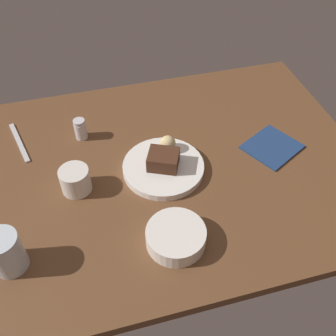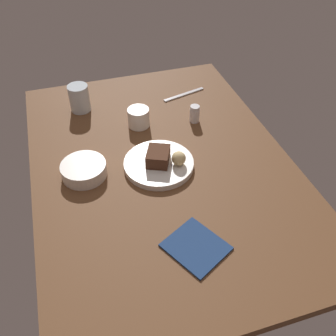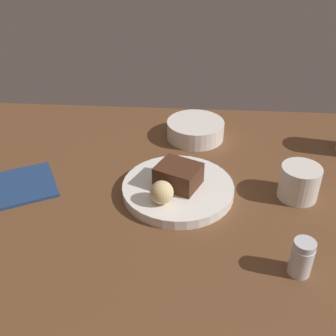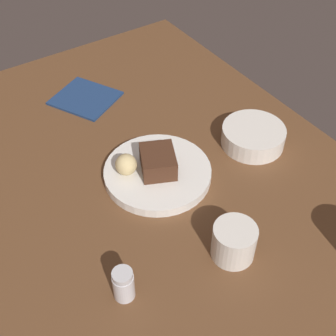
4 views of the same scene
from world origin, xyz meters
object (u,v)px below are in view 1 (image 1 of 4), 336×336
Objects in this scene: salt_shaker at (80,129)px; side_bowl at (176,237)px; chocolate_cake_slice at (163,160)px; folded_napkin at (272,147)px; bread_roll at (168,143)px; water_glass at (6,252)px; butter_knife at (19,142)px; dessert_plate at (163,167)px; coffee_cup at (75,180)px.

side_bowl is at bearing 111.80° from salt_shaker.
folded_napkin is (-33.60, -0.64, -4.00)cm from chocolate_cake_slice.
water_glass is (43.77, 25.67, 0.86)cm from bread_roll.
water_glass is 42.35cm from butter_knife.
salt_shaker is at bearing -30.97° from bread_roll.
folded_napkin is (-54.17, 19.40, -2.95)cm from salt_shaker.
dessert_plate is 1.53× the size of folded_napkin.
chocolate_cake_slice is at bearing 86.15° from dessert_plate.
dessert_plate is 2.18× the size of water_glass.
coffee_cup reaches higher than chocolate_cake_slice.
chocolate_cake_slice reaches higher than dessert_plate.
dessert_plate is at bearing -93.85° from chocolate_cake_slice.
folded_napkin is at bearing -146.57° from side_bowl.
side_bowl reaches higher than butter_knife.
side_bowl is (-17.45, 43.64, -1.04)cm from salt_shaker.
salt_shaker is 20.87cm from coffee_cup.
dessert_plate is at bearing -154.14° from water_glass.
side_bowl is 58.43cm from butter_knife.
folded_napkin is at bearing 170.13° from bread_roll.
bread_roll is at bearing -166.43° from coffee_cup.
coffee_cup is at bearing -131.24° from water_glass.
water_glass is 1.31× the size of coffee_cup.
chocolate_cake_slice reaches higher than folded_napkin.
dessert_plate is 4.99× the size of bread_roll.
butter_knife is (18.61, -2.30, -3.00)cm from salt_shaker.
chocolate_cake_slice is at bearing -97.53° from side_bowl.
coffee_cup is at bearing 1.15° from folded_napkin.
chocolate_cake_slice is at bearing 64.65° from bread_roll.
water_glass is 0.55× the size of butter_knife.
folded_napkin is (-57.74, -1.16, -3.18)cm from coffee_cup.
side_bowl is (-37.82, 3.92, -3.01)cm from water_glass.
folded_napkin is (-36.71, -24.23, -1.91)cm from side_bowl.
dessert_plate is at bearing 46.06° from butter_knife.
dessert_plate is 3.46× the size of salt_shaker.
chocolate_cake_slice is at bearing -178.77° from coffee_cup.
bread_roll is at bearing -101.38° from side_bowl.
butter_knife is at bearing -56.67° from coffee_cup.
coffee_cup reaches higher than side_bowl.
butter_knife is (39.19, -22.18, -0.78)cm from dessert_plate.
coffee_cup is (-16.79, -19.16, -1.74)cm from water_glass.
water_glass reaches higher than dessert_plate.
side_bowl is 0.96× the size of folded_napkin.
butter_knife is at bearing -16.61° from folded_napkin.
dessert_plate is 28.70cm from salt_shaker.
coffee_cup is at bearing 18.90° from butter_knife.
salt_shaker is 57.61cm from folded_napkin.
salt_shaker is 18.99cm from butter_knife.
salt_shaker reaches higher than folded_napkin.
bread_roll is 0.58× the size of coffee_cup.
salt_shaker is 47.01cm from side_bowl.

